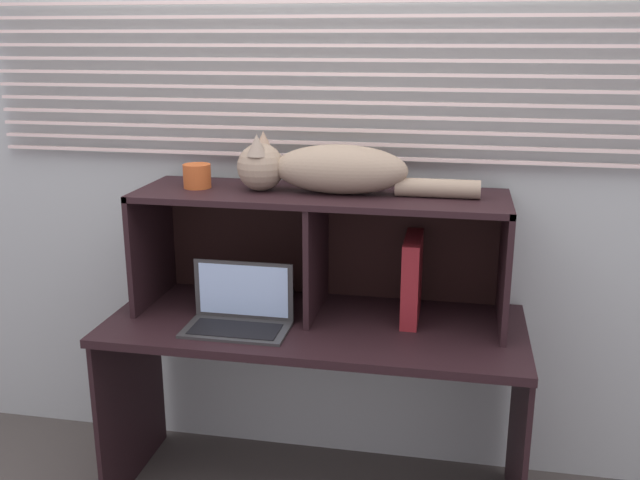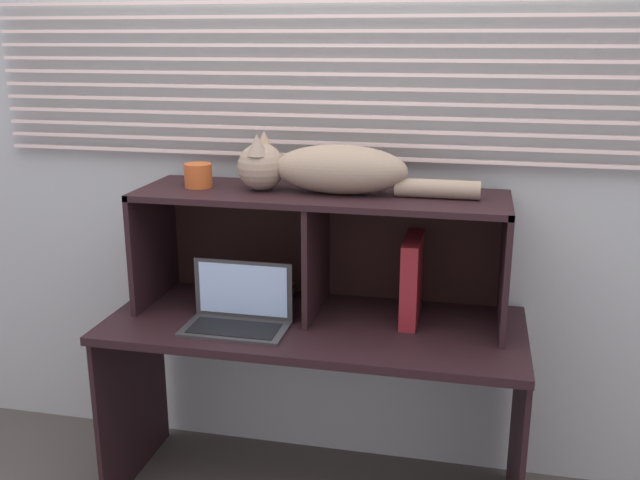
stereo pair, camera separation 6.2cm
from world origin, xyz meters
name	(u,v)px [view 1 (the left image)]	position (x,y,z in m)	size (l,w,h in m)	color
back_panel_with_blinds	(332,154)	(0.00, 0.55, 1.26)	(4.40, 0.08, 2.50)	#AFBAB7
desk	(315,356)	(0.00, 0.20, 0.58)	(1.47, 0.62, 0.71)	black
hutch_shelf_unit	(321,227)	(0.00, 0.34, 1.03)	(1.31, 0.40, 0.45)	black
cat	(325,169)	(0.02, 0.30, 1.24)	(0.85, 0.18, 0.21)	gray
laptop	(239,313)	(-0.25, 0.10, 0.76)	(0.36, 0.20, 0.22)	#343434
binder_upright	(412,278)	(0.33, 0.30, 0.86)	(0.06, 0.26, 0.30)	maroon
book_stack	(265,301)	(-0.21, 0.30, 0.74)	(0.16, 0.26, 0.06)	tan
small_basket	(197,176)	(-0.45, 0.30, 1.20)	(0.10, 0.10, 0.09)	#BD5425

